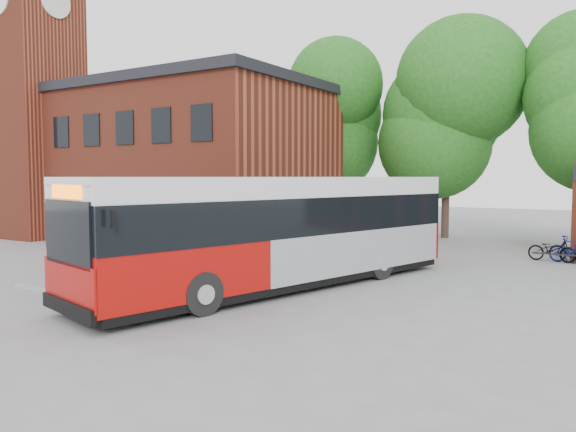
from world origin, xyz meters
The scene contains 9 objects.
ground centered at (0.00, 0.00, 0.00)m, with size 100.00×100.00×0.00m, color slate.
station_building centered at (-13.00, 9.00, 4.25)m, with size 18.40×10.40×8.50m, color maroon, non-canonical shape.
clock_tower centered at (-19.00, 5.00, 9.10)m, with size 5.20×5.20×18.20m, color maroon, non-canonical shape.
bus_shelter centered at (-4.50, -1.00, 1.45)m, with size 3.60×7.00×2.90m, color #242427, non-canonical shape.
tree_0 centered at (-6.00, 16.00, 5.50)m, with size 7.92×7.92×11.00m, color #1B5516, non-canonical shape.
tree_1 centered at (1.00, 17.00, 5.20)m, with size 7.92×7.92×10.40m, color #1B5516, non-canonical shape.
city_bus centered at (0.96, -0.08, 1.73)m, with size 2.90×13.62×3.46m, color #A20B08, non-canonical shape.
bicycle_0 centered at (7.40, 10.29, 0.50)m, with size 0.66×1.89×0.99m, color black.
bicycle_1 centered at (8.13, 10.13, 0.55)m, with size 0.52×1.83×1.10m, color #091255.
Camera 1 is at (10.38, -14.71, 3.46)m, focal length 35.00 mm.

